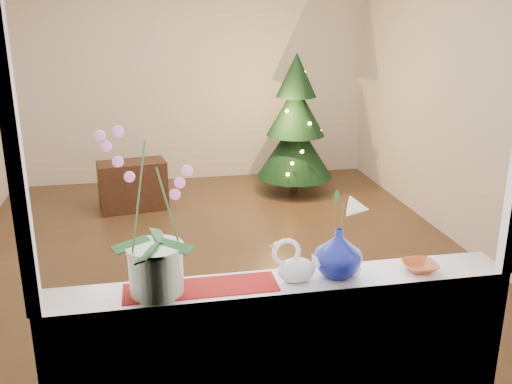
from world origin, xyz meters
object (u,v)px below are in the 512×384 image
Objects in this scene: blue_vase at (338,249)px; amber_dish at (420,267)px; side_table at (133,186)px; orchid_pot at (153,213)px; paperweight at (354,269)px; xmas_tree at (295,124)px; swan at (297,261)px.

amber_dish is at bearing -3.73° from blue_vase.
orchid_pot is at bearing -95.90° from side_table.
paperweight reaches higher than side_table.
amber_dish reaches higher than side_table.
amber_dish is 4.11m from xmas_tree.
xmas_tree is (1.08, 4.08, -0.20)m from swan.
blue_vase reaches higher than amber_dish.
xmas_tree is at bearing 83.60° from amber_dish.
amber_dish is at bearing -0.46° from paperweight.
orchid_pot is 0.70m from swan.
swan is (0.64, -0.01, -0.28)m from orchid_pot.
paperweight reaches higher than amber_dish.
paperweight is 4.02m from side_table.
orchid_pot reaches higher than blue_vase.
swan reaches higher than amber_dish.
amber_dish is at bearing -96.40° from xmas_tree.
swan is 0.15× the size of xmas_tree.
swan reaches higher than paperweight.
xmas_tree is (0.46, 4.09, -0.11)m from amber_dish.
xmas_tree is (0.87, 4.06, -0.23)m from blue_vase.
orchid_pot is 5.35× the size of amber_dish.
blue_vase is at bearing -102.08° from xmas_tree.
xmas_tree is 2.01m from side_table.
amber_dish is at bearing -0.56° from orchid_pot.
blue_vase is 0.43m from amber_dish.
orchid_pot reaches higher than side_table.
amber_dish is (0.41, -0.03, -0.12)m from blue_vase.
side_table is at bearing -171.50° from xmas_tree.
blue_vase is 3.69× the size of paperweight.
paperweight is at bearing -82.49° from side_table.
swan is at bearing -173.47° from blue_vase.
paperweight is at bearing 179.54° from amber_dish.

